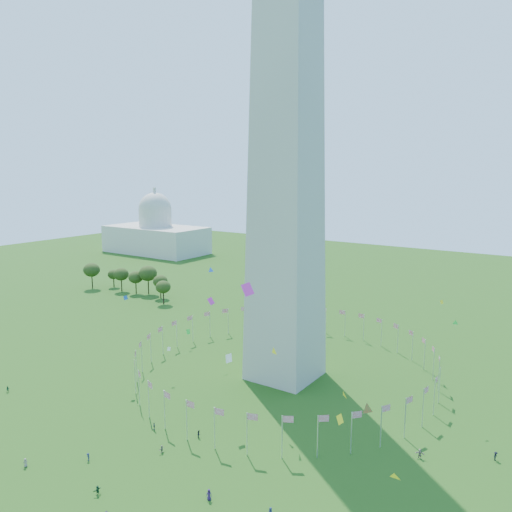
# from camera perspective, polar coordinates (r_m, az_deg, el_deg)

# --- Properties ---
(ground) EXTENTS (600.00, 600.00, 0.00)m
(ground) POSITION_cam_1_polar(r_m,az_deg,el_deg) (106.52, -11.74, -22.12)
(ground) COLOR #1B430F
(ground) RESTS_ON ground
(washington_monument) EXTENTS (16.80, 16.80, 169.00)m
(washington_monument) POSITION_cam_1_polar(r_m,az_deg,el_deg) (133.16, 3.67, 22.15)
(washington_monument) COLOR #B9B4A4
(washington_monument) RESTS_ON ground
(flag_ring) EXTENTS (80.24, 80.24, 9.00)m
(flag_ring) POSITION_cam_1_polar(r_m,az_deg,el_deg) (139.87, 3.31, -11.81)
(flag_ring) COLOR silver
(flag_ring) RESTS_ON ground
(capitol_building) EXTENTS (70.00, 35.00, 46.00)m
(capitol_building) POSITION_cam_1_polar(r_m,az_deg,el_deg) (346.73, -11.43, 4.14)
(capitol_building) COLOR beige
(capitol_building) RESTS_ON ground
(crowd) EXTENTS (109.26, 67.87, 1.98)m
(crowd) POSITION_cam_1_polar(r_m,az_deg,el_deg) (97.83, -6.56, -24.54)
(crowd) COLOR maroon
(crowd) RESTS_ON ground
(kites_aloft) EXTENTS (84.98, 60.40, 35.19)m
(kites_aloft) POSITION_cam_1_polar(r_m,az_deg,el_deg) (107.57, 1.21, -10.68)
(kites_aloft) COLOR yellow
(kites_aloft) RESTS_ON ground
(tree_line_west) EXTENTS (55.44, 16.06, 12.84)m
(tree_line_west) POSITION_cam_1_polar(r_m,az_deg,el_deg) (235.72, -14.04, -2.85)
(tree_line_west) COLOR #334C19
(tree_line_west) RESTS_ON ground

